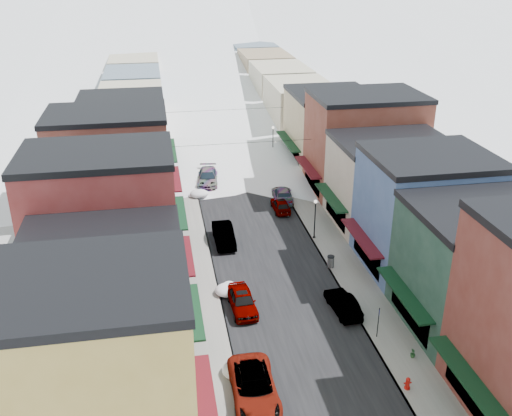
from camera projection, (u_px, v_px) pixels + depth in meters
name	position (u px, v px, depth m)	size (l,w,h in m)	color
road	(221.00, 143.00, 84.30)	(10.00, 160.00, 0.01)	black
sidewalk_left	(176.00, 145.00, 83.21)	(3.20, 160.00, 0.15)	gray
sidewalk_right	(264.00, 140.00, 85.33)	(3.20, 160.00, 0.15)	gray
curb_left	(186.00, 144.00, 83.46)	(0.10, 160.00, 0.15)	slate
curb_right	(254.00, 140.00, 85.08)	(0.10, 160.00, 0.15)	slate
bldg_l_yellow	(95.00, 373.00, 29.53)	(11.30, 8.70, 11.50)	gold
bldg_l_cream	(107.00, 300.00, 37.58)	(11.30, 8.20, 9.50)	beige
bldg_l_brick_near	(104.00, 228.00, 44.06)	(12.30, 8.20, 12.50)	maroon
bldg_l_grayblue	(118.00, 204.00, 52.50)	(11.30, 9.20, 9.00)	#7A8EA3
bldg_l_brick_far	(111.00, 162.00, 60.01)	(13.30, 9.20, 11.00)	brown
bldg_l_tan	(124.00, 139.00, 69.35)	(11.30, 11.20, 10.00)	tan
bldg_r_green	(479.00, 268.00, 41.37)	(11.30, 9.20, 9.50)	#1B392E
bldg_r_blue	(425.00, 211.00, 49.25)	(11.30, 9.20, 10.50)	#3D578B
bldg_r_cream	(389.00, 181.00, 57.72)	(12.30, 9.20, 9.00)	#B7A793
bldg_r_brick_far	(364.00, 143.00, 65.37)	(13.30, 9.20, 11.50)	maroon
bldg_r_tan	(330.00, 128.00, 74.60)	(11.30, 11.20, 9.50)	tan
distant_blocks	(205.00, 84.00, 103.32)	(34.00, 55.00, 8.00)	gray
overhead_cables	(231.00, 125.00, 70.54)	(16.40, 15.04, 0.04)	black
car_white_suv	(254.00, 387.00, 35.63)	(2.82, 6.12, 1.70)	silver
car_silver_sedan	(242.00, 301.00, 44.58)	(1.91, 4.74, 1.61)	#9E9FA6
car_dark_hatch	(224.00, 235.00, 54.87)	(1.81, 5.20, 1.71)	black
car_silver_wagon	(208.00, 177.00, 68.86)	(2.40, 5.91, 1.71)	gray
car_green_sedan	(343.00, 303.00, 44.35)	(1.55, 4.45, 1.47)	black
car_gray_suv	(281.00, 205.00, 61.77)	(1.67, 4.15, 1.41)	gray
car_black_sedan	(282.00, 195.00, 64.25)	(2.14, 5.25, 1.52)	black
car_lane_silver	(206.00, 133.00, 86.01)	(1.96, 4.88, 1.66)	gray
car_lane_white	(226.00, 126.00, 89.55)	(2.47, 5.35, 1.49)	white
fire_hydrant	(408.00, 384.00, 36.39)	(0.50, 0.38, 0.85)	red
parking_sign	(378.00, 320.00, 40.89)	(0.14, 0.32, 2.47)	black
trash_can	(331.00, 261.00, 50.45)	(0.64, 0.64, 1.08)	slate
streetlamp_near	(315.00, 214.00, 54.88)	(0.33, 0.33, 4.01)	black
streetlamp_far	(273.00, 138.00, 76.57)	(0.37, 0.37, 4.41)	black
planter_far	(413.00, 353.00, 39.25)	(0.35, 0.35, 0.63)	#255128
snow_pile_near	(239.00, 368.00, 37.81)	(2.31, 2.62, 0.98)	white
snow_pile_mid	(228.00, 289.00, 46.73)	(2.22, 2.56, 0.94)	white
snow_pile_far	(199.00, 194.00, 65.35)	(2.16, 2.53, 0.91)	white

